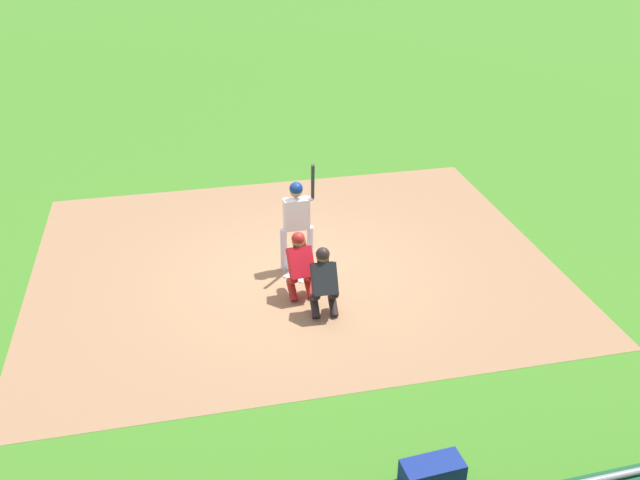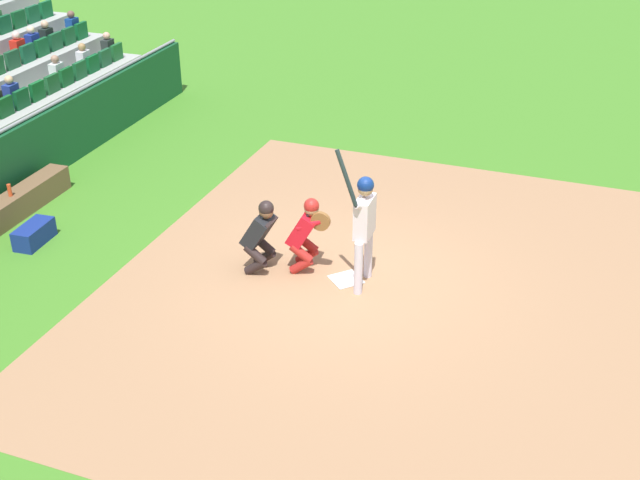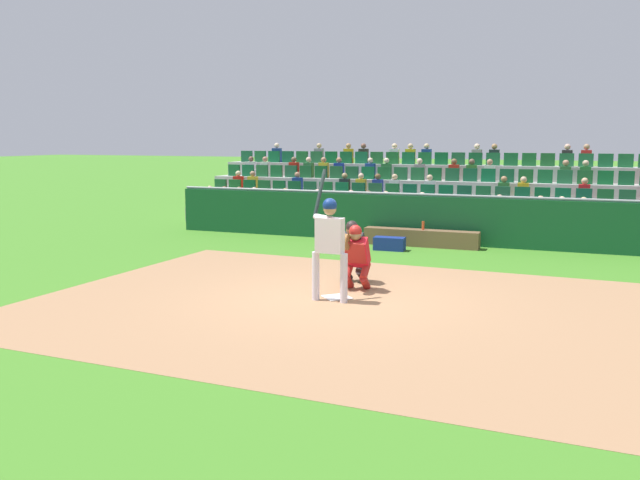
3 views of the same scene
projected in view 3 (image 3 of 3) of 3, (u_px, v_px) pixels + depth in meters
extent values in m
plane|color=#418024|center=(337.00, 298.00, 11.84)|extent=(160.00, 160.00, 0.00)
cube|color=#A27752|center=(327.00, 304.00, 11.38)|extent=(10.19, 8.21, 0.01)
cube|color=white|center=(337.00, 297.00, 11.84)|extent=(0.62, 0.62, 0.02)
cylinder|color=silver|center=(344.00, 278.00, 11.44)|extent=(0.13, 0.13, 0.86)
cylinder|color=silver|center=(316.00, 276.00, 11.63)|extent=(0.13, 0.13, 0.86)
cube|color=silver|center=(330.00, 235.00, 11.42)|extent=(0.48, 0.22, 0.61)
sphere|color=#A47D51|center=(330.00, 209.00, 11.35)|extent=(0.22, 0.22, 0.22)
sphere|color=navy|center=(330.00, 205.00, 11.34)|extent=(0.25, 0.25, 0.25)
cylinder|color=silver|center=(327.00, 218.00, 11.42)|extent=(0.51, 0.14, 0.14)
cylinder|color=silver|center=(317.00, 218.00, 11.49)|extent=(0.18, 0.15, 0.13)
cylinder|color=black|center=(320.00, 193.00, 11.60)|extent=(0.14, 0.38, 0.81)
sphere|color=black|center=(315.00, 216.00, 11.53)|extent=(0.06, 0.06, 0.06)
cylinder|color=#AA221D|center=(365.00, 283.00, 12.40)|extent=(0.16, 0.39, 0.34)
cylinder|color=#AA221D|center=(365.00, 271.00, 12.36)|extent=(0.16, 0.39, 0.33)
cylinder|color=#AA221D|center=(348.00, 281.00, 12.50)|extent=(0.16, 0.39, 0.34)
cylinder|color=#AA221D|center=(349.00, 270.00, 12.46)|extent=(0.16, 0.39, 0.33)
cube|color=red|center=(357.00, 252.00, 12.37)|extent=(0.45, 0.51, 0.60)
cube|color=#AA221D|center=(356.00, 253.00, 12.27)|extent=(0.40, 0.30, 0.43)
sphere|color=#A07E52|center=(355.00, 234.00, 12.19)|extent=(0.22, 0.22, 0.22)
cube|color=black|center=(355.00, 234.00, 12.19)|extent=(0.21, 0.15, 0.19)
sphere|color=#AA221D|center=(355.00, 231.00, 12.18)|extent=(0.24, 0.24, 0.24)
cylinder|color=brown|center=(346.00, 242.00, 12.08)|extent=(0.09, 0.30, 0.30)
cylinder|color=red|center=(347.00, 244.00, 12.27)|extent=(0.18, 0.40, 0.22)
cylinder|color=black|center=(362.00, 275.00, 13.06)|extent=(0.17, 0.39, 0.34)
cylinder|color=black|center=(362.00, 264.00, 13.03)|extent=(0.17, 0.39, 0.33)
cylinder|color=black|center=(347.00, 274.00, 13.20)|extent=(0.17, 0.39, 0.34)
cylinder|color=black|center=(347.00, 263.00, 13.17)|extent=(0.17, 0.39, 0.33)
cube|color=black|center=(355.00, 246.00, 13.05)|extent=(0.45, 0.52, 0.59)
cube|color=black|center=(352.00, 247.00, 12.95)|extent=(0.40, 0.31, 0.42)
sphere|color=brown|center=(352.00, 230.00, 12.87)|extent=(0.22, 0.22, 0.22)
cube|color=black|center=(352.00, 230.00, 12.87)|extent=(0.21, 0.15, 0.19)
sphere|color=black|center=(352.00, 227.00, 12.86)|extent=(0.24, 0.24, 0.24)
cube|color=#134C28|center=(423.00, 220.00, 17.95)|extent=(14.81, 0.24, 1.27)
cylinder|color=gray|center=(424.00, 195.00, 17.85)|extent=(14.81, 0.07, 0.07)
cube|color=brown|center=(421.00, 238.00, 17.49)|extent=(3.02, 0.40, 0.44)
cylinder|color=#D94922|center=(423.00, 226.00, 17.41)|extent=(0.07, 0.07, 0.22)
cube|color=navy|center=(389.00, 244.00, 16.87)|extent=(0.79, 0.39, 0.33)
cube|color=#A2A49F|center=(439.00, 225.00, 20.02)|extent=(17.20, 1.00, 0.48)
cube|color=#19572B|center=(628.00, 218.00, 17.95)|extent=(0.44, 0.10, 0.42)
cube|color=#115B25|center=(605.00, 217.00, 18.16)|extent=(0.44, 0.10, 0.42)
cube|color=#115229|center=(583.00, 216.00, 18.37)|extent=(0.44, 0.10, 0.42)
cube|color=navy|center=(583.00, 213.00, 18.59)|extent=(0.32, 0.22, 0.52)
sphere|color=#D7AC7D|center=(584.00, 200.00, 18.53)|extent=(0.19, 0.19, 0.19)
cube|color=#145625|center=(561.00, 215.00, 18.57)|extent=(0.44, 0.10, 0.42)
cube|color=#282A1F|center=(561.00, 212.00, 18.80)|extent=(0.32, 0.22, 0.52)
sphere|color=beige|center=(562.00, 200.00, 18.74)|extent=(0.19, 0.19, 0.19)
cube|color=#115A2C|center=(539.00, 214.00, 18.78)|extent=(0.44, 0.10, 0.42)
cube|color=navy|center=(540.00, 212.00, 19.00)|extent=(0.32, 0.22, 0.52)
sphere|color=tan|center=(541.00, 199.00, 18.95)|extent=(0.19, 0.19, 0.19)
cube|color=#0D5025|center=(518.00, 213.00, 18.99)|extent=(0.44, 0.10, 0.42)
cube|color=#134D25|center=(498.00, 213.00, 19.19)|extent=(0.44, 0.10, 0.42)
cube|color=#326D3B|center=(499.00, 210.00, 19.42)|extent=(0.32, 0.22, 0.52)
sphere|color=tan|center=(499.00, 198.00, 19.36)|extent=(0.19, 0.19, 0.19)
cube|color=#0C5328|center=(478.00, 212.00, 19.40)|extent=(0.44, 0.10, 0.42)
cube|color=#185428|center=(458.00, 211.00, 19.61)|extent=(0.44, 0.10, 0.42)
cube|color=#1B5033|center=(439.00, 210.00, 19.82)|extent=(0.44, 0.10, 0.42)
cube|color=#12522A|center=(420.00, 209.00, 20.02)|extent=(0.44, 0.10, 0.42)
cube|color=gray|center=(422.00, 207.00, 20.24)|extent=(0.32, 0.22, 0.52)
sphere|color=beige|center=(422.00, 195.00, 20.19)|extent=(0.19, 0.19, 0.19)
cube|color=#18582D|center=(402.00, 209.00, 20.23)|extent=(0.44, 0.10, 0.42)
cube|color=#175C2E|center=(383.00, 208.00, 20.44)|extent=(0.44, 0.10, 0.42)
cube|color=silver|center=(386.00, 206.00, 20.66)|extent=(0.32, 0.22, 0.52)
sphere|color=#D0AC84|center=(386.00, 194.00, 20.60)|extent=(0.19, 0.19, 0.19)
cube|color=#145826|center=(366.00, 207.00, 20.64)|extent=(0.44, 0.10, 0.42)
cube|color=red|center=(368.00, 205.00, 20.87)|extent=(0.32, 0.22, 0.52)
sphere|color=brown|center=(368.00, 194.00, 20.81)|extent=(0.19, 0.19, 0.19)
cube|color=#135124|center=(348.00, 207.00, 20.85)|extent=(0.44, 0.10, 0.42)
cube|color=black|center=(351.00, 204.00, 21.07)|extent=(0.32, 0.22, 0.52)
sphere|color=#CCA48D|center=(351.00, 193.00, 21.02)|extent=(0.19, 0.19, 0.19)
cube|color=#1B4E29|center=(331.00, 206.00, 21.06)|extent=(0.44, 0.10, 0.42)
cube|color=#145533|center=(315.00, 205.00, 21.26)|extent=(0.44, 0.10, 0.42)
cube|color=silver|center=(318.00, 203.00, 21.49)|extent=(0.32, 0.22, 0.52)
sphere|color=#D6A58E|center=(318.00, 192.00, 21.43)|extent=(0.19, 0.19, 0.19)
cube|color=#155128|center=(298.00, 205.00, 21.47)|extent=(0.44, 0.10, 0.42)
cube|color=#1A5928|center=(282.00, 204.00, 21.68)|extent=(0.44, 0.10, 0.42)
cube|color=gold|center=(285.00, 202.00, 21.90)|extent=(0.32, 0.22, 0.52)
sphere|color=#A2814D|center=(285.00, 191.00, 21.85)|extent=(0.19, 0.19, 0.19)
cube|color=#14532E|center=(266.00, 203.00, 21.88)|extent=(0.44, 0.10, 0.42)
cube|color=#0E4F2A|center=(251.00, 203.00, 22.09)|extent=(0.44, 0.10, 0.42)
cube|color=#36703A|center=(254.00, 201.00, 22.31)|extent=(0.32, 0.22, 0.52)
sphere|color=#D0A88D|center=(254.00, 190.00, 22.26)|extent=(0.19, 0.19, 0.19)
cube|color=#1A5A29|center=(236.00, 202.00, 22.30)|extent=(0.44, 0.10, 0.42)
cube|color=#2D7041|center=(239.00, 200.00, 22.52)|extent=(0.32, 0.22, 0.52)
sphere|color=brown|center=(239.00, 189.00, 22.47)|extent=(0.19, 0.19, 0.19)
cube|color=#0D4F32|center=(221.00, 202.00, 22.51)|extent=(0.44, 0.10, 0.42)
cube|color=navy|center=(225.00, 200.00, 22.73)|extent=(0.32, 0.22, 0.52)
sphere|color=brown|center=(224.00, 189.00, 22.67)|extent=(0.19, 0.19, 0.19)
cube|color=#144D33|center=(206.00, 201.00, 22.71)|extent=(0.44, 0.10, 0.42)
cube|color=#30793E|center=(210.00, 199.00, 22.94)|extent=(0.32, 0.22, 0.52)
sphere|color=#D9A682|center=(210.00, 188.00, 22.88)|extent=(0.19, 0.19, 0.19)
cube|color=#A2A49F|center=(446.00, 213.00, 20.90)|extent=(17.20, 1.00, 0.96)
cube|color=#1A4F2E|center=(627.00, 197.00, 18.80)|extent=(0.44, 0.10, 0.42)
cube|color=#165527|center=(605.00, 196.00, 19.01)|extent=(0.44, 0.10, 0.42)
cube|color=#0F4E33|center=(584.00, 196.00, 19.21)|extent=(0.44, 0.10, 0.42)
cube|color=red|center=(584.00, 193.00, 19.44)|extent=(0.32, 0.22, 0.52)
sphere|color=tan|center=(585.00, 181.00, 19.38)|extent=(0.19, 0.19, 0.19)
cube|color=#0E5B33|center=(563.00, 195.00, 19.42)|extent=(0.44, 0.10, 0.42)
cube|color=#0D552A|center=(542.00, 194.00, 19.63)|extent=(0.44, 0.10, 0.42)
cube|color=#105431|center=(522.00, 194.00, 19.83)|extent=(0.44, 0.10, 0.42)
cube|color=gold|center=(523.00, 192.00, 20.06)|extent=(0.32, 0.22, 0.52)
sphere|color=tan|center=(524.00, 180.00, 20.00)|extent=(0.19, 0.19, 0.19)
cube|color=#1B5132|center=(503.00, 193.00, 20.04)|extent=(0.44, 0.10, 0.42)
cube|color=#2D7031|center=(504.00, 191.00, 20.26)|extent=(0.32, 0.22, 0.52)
sphere|color=#A3744E|center=(504.00, 179.00, 20.21)|extent=(0.19, 0.19, 0.19)
cube|color=#18582F|center=(483.00, 193.00, 20.25)|extent=(0.44, 0.10, 0.42)
cube|color=#134D32|center=(464.00, 192.00, 20.46)|extent=(0.44, 0.10, 0.42)
cube|color=#0C5630|center=(446.00, 192.00, 20.66)|extent=(0.44, 0.10, 0.42)
cube|color=#105631|center=(428.00, 191.00, 20.87)|extent=(0.44, 0.10, 0.42)
cube|color=silver|center=(429.00, 189.00, 21.09)|extent=(0.32, 0.22, 0.52)
sphere|color=#D8AD87|center=(430.00, 178.00, 21.04)|extent=(0.19, 0.19, 0.19)
cube|color=#0E4E31|center=(410.00, 191.00, 21.08)|extent=(0.44, 0.10, 0.42)
cube|color=#155828|center=(392.00, 190.00, 21.28)|extent=(0.44, 0.10, 0.42)
cube|color=silver|center=(395.00, 188.00, 21.51)|extent=(0.32, 0.22, 0.52)
sphere|color=tan|center=(395.00, 177.00, 21.45)|extent=(0.19, 0.19, 0.19)
cube|color=#1A5230|center=(375.00, 190.00, 21.49)|extent=(0.44, 0.10, 0.42)
cube|color=navy|center=(378.00, 188.00, 21.71)|extent=(0.32, 0.22, 0.52)
sphere|color=brown|center=(378.00, 176.00, 21.66)|extent=(0.19, 0.19, 0.19)
cube|color=#114F2D|center=(359.00, 189.00, 21.70)|extent=(0.44, 0.10, 0.42)
cube|color=gold|center=(361.00, 187.00, 21.92)|extent=(0.32, 0.22, 0.52)
sphere|color=beige|center=(361.00, 176.00, 21.87)|extent=(0.19, 0.19, 0.19)
cube|color=#0E5B31|center=(342.00, 189.00, 21.90)|extent=(0.44, 0.10, 0.42)
cube|color=#1C2729|center=(345.00, 187.00, 22.13)|extent=(0.32, 0.22, 0.52)
sphere|color=#A18358|center=(345.00, 176.00, 22.07)|extent=(0.19, 0.19, 0.19)
cube|color=#145B28|center=(326.00, 188.00, 22.11)|extent=(0.44, 0.10, 0.42)
cube|color=#164F2E|center=(310.00, 188.00, 22.32)|extent=(0.44, 0.10, 0.42)
cube|color=#104D28|center=(294.00, 187.00, 22.53)|extent=(0.44, 0.10, 0.42)
cube|color=navy|center=(297.00, 185.00, 22.75)|extent=(0.32, 0.22, 0.52)
sphere|color=#A87153|center=(297.00, 175.00, 22.69)|extent=(0.19, 0.19, 0.19)
cube|color=#105428|center=(279.00, 187.00, 22.73)|extent=(0.44, 0.10, 0.42)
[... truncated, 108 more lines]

